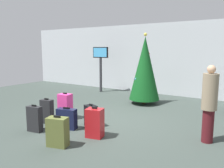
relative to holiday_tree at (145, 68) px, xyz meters
The scene contains 12 objects.
ground_plane 2.76m from the holiday_tree, 89.32° to the right, with size 16.00×16.00×0.00m, color #38423D.
back_wall 2.15m from the holiday_tree, 89.22° to the left, with size 16.00×0.20×3.11m, color #B7BCC1.
holiday_tree is the anchor object (origin of this frame).
flight_info_kiosk 2.92m from the holiday_tree, 159.25° to the left, with size 0.74×0.21×2.08m.
traveller_0 3.68m from the holiday_tree, 42.87° to the right, with size 0.36×0.36×1.67m.
suitcase_0 3.84m from the holiday_tree, 109.15° to the right, with size 0.36×0.24×0.69m.
suitcase_1 3.24m from the holiday_tree, 90.98° to the right, with size 0.41×0.36×0.60m.
suitcase_2 4.34m from the holiday_tree, 103.24° to the right, with size 0.39×0.22×0.67m.
suitcase_3 3.75m from the holiday_tree, 82.56° to the right, with size 0.43×0.36×0.70m.
suitcase_4 3.72m from the holiday_tree, 97.30° to the right, with size 0.54×0.32×0.56m.
suitcase_5 4.53m from the holiday_tree, 88.19° to the right, with size 0.47×0.35×0.65m.
suitcase_6 3.28m from the holiday_tree, 110.37° to the right, with size 0.37×0.30×0.76m.
Camera 1 is at (3.52, -5.13, 2.00)m, focal length 36.69 mm.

